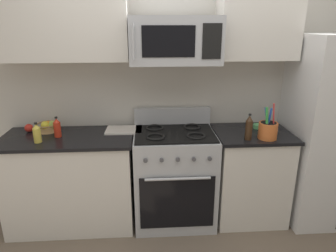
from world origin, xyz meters
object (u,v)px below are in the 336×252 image
Objects in this scene: fruit_basket at (48,126)px; apple_loose at (29,128)px; range_oven at (174,176)px; bottle_hot_sauce at (57,128)px; bottle_soy at (249,128)px; prep_bowl at (258,126)px; utensil_crock at (268,130)px; microwave at (175,40)px; bottle_oil at (37,133)px; refrigerator at (331,132)px; cutting_board at (124,130)px.

apple_loose is (-0.17, -0.02, -0.01)m from fruit_basket.
fruit_basket is at bearing 172.05° from range_oven.
bottle_soy is at bearing -6.23° from bottle_hot_sauce.
prep_bowl is at bearing 3.33° from bottle_hot_sauce.
fruit_basket is (-2.01, 0.34, -0.04)m from utensil_crock.
fruit_basket is at bearing 173.27° from microwave.
bottle_hot_sauce reaches higher than bottle_oil.
apple_loose is 0.44× the size of bottle_oil.
cutting_board is at bearing 175.94° from refrigerator.
microwave is 4.30× the size of bottle_oil.
apple_loose is 0.33× the size of bottle_soy.
utensil_crock is 3.26× the size of prep_bowl.
refrigerator is 0.69m from prep_bowl.
refrigerator is 1.99m from cutting_board.
bottle_hot_sauce reaches higher than fruit_basket.
utensil_crock is 2.21m from apple_loose.
fruit_basket is 1.87m from bottle_soy.
fruit_basket is 1.20× the size of bottle_oil.
fruit_basket is (-1.20, 0.17, 0.48)m from range_oven.
microwave is at bearing -11.56° from cutting_board.
range_oven is 0.96m from prep_bowl.
refrigerator is 0.90m from bottle_soy.
cutting_board is at bearing 168.44° from microwave.
apple_loose is at bearing 173.79° from range_oven.
bottle_soy is 2.30× the size of prep_bowl.
refrigerator is 0.72m from utensil_crock.
microwave reaches higher than cutting_board.
bottle_soy reaches higher than bottle_hot_sauce.
fruit_basket is 2.08× the size of prep_bowl.
fruit_basket is at bearing 176.52° from cutting_board.
utensil_crock is 2.02m from bottle_oil.
bottle_hot_sauce is at bearing 43.05° from bottle_oil.
bottle_soy is 1.71m from bottle_hot_sauce.
fruit_basket is 2.04m from prep_bowl.
bottle_hot_sauce is (0.31, -0.15, 0.05)m from apple_loose.
prep_bowl is (0.84, 0.08, -0.82)m from microwave.
microwave is at bearing -5.14° from apple_loose.
cutting_board is at bearing -3.48° from fruit_basket.
microwave is 3.26× the size of bottle_soy.
fruit_basket is at bearing 176.10° from refrigerator.
prep_bowl is (1.31, -0.01, 0.01)m from cutting_board.
cutting_board is 1.90× the size of bottle_oil.
utensil_crock is 0.18m from bottle_soy.
bottle_oil is 2.05m from prep_bowl.
bottle_hot_sauce is at bearing -179.97° from range_oven.
cutting_board is at bearing 19.21° from bottle_oil.
bottle_oil is (-0.72, -0.25, 0.07)m from cutting_board.
utensil_crock is 2.04m from fruit_basket.
microwave reaches higher than bottle_oil.
refrigerator reaches higher than utensil_crock.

